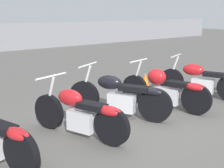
{
  "coord_description": "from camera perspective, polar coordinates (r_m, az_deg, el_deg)",
  "views": [
    {
      "loc": [
        -3.92,
        -4.12,
        2.09
      ],
      "look_at": [
        0.0,
        0.62,
        0.65
      ],
      "focal_mm": 50.0,
      "sensor_mm": 36.0,
      "label": 1
    }
  ],
  "objects": [
    {
      "name": "motorcycle_slot_3",
      "position": [
        6.89,
        9.7,
        -0.9
      ],
      "size": [
        0.79,
        2.13,
        1.01
      ],
      "rotation": [
        0.0,
        0.0,
        0.22
      ],
      "color": "black",
      "rests_on": "ground_plane"
    },
    {
      "name": "traffic_cone_near",
      "position": [
        8.26,
        6.1,
        0.29
      ],
      "size": [
        0.32,
        0.32,
        0.52
      ],
      "color": "orange",
      "rests_on": "ground_plane"
    },
    {
      "name": "motorcycle_slot_4",
      "position": [
        8.0,
        16.11,
        0.62
      ],
      "size": [
        0.96,
        2.02,
        1.01
      ],
      "rotation": [
        0.0,
        0.0,
        0.35
      ],
      "color": "black",
      "rests_on": "ground_plane"
    },
    {
      "name": "motorcycle_slot_2",
      "position": [
        6.22,
        1.54,
        -2.23
      ],
      "size": [
        1.17,
        2.02,
        1.04
      ],
      "rotation": [
        0.0,
        0.0,
        0.46
      ],
      "color": "black",
      "rests_on": "ground_plane"
    },
    {
      "name": "motorcycle_slot_1",
      "position": [
        5.28,
        -5.85,
        -5.35
      ],
      "size": [
        0.86,
        1.95,
        1.0
      ],
      "rotation": [
        0.0,
        0.0,
        0.29
      ],
      "color": "black",
      "rests_on": "ground_plane"
    },
    {
      "name": "ground_plane",
      "position": [
        6.05,
        3.8,
        -7.05
      ],
      "size": [
        60.0,
        60.0,
        0.0
      ],
      "primitive_type": "plane",
      "color": "#5B5954"
    }
  ]
}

